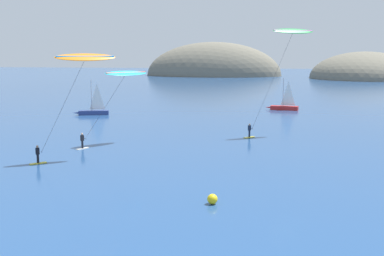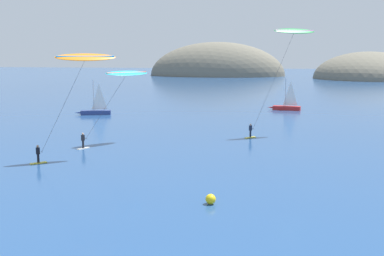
{
  "view_description": "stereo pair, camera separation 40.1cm",
  "coord_description": "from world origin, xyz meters",
  "px_view_note": "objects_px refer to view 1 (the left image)",
  "views": [
    {
      "loc": [
        1.81,
        -17.56,
        10.01
      ],
      "look_at": [
        -5.59,
        25.83,
        3.13
      ],
      "focal_mm": 45.0,
      "sensor_mm": 36.0,
      "label": 1
    },
    {
      "loc": [
        2.2,
        -17.49,
        10.01
      ],
      "look_at": [
        -5.59,
        25.83,
        3.13
      ],
      "focal_mm": 45.0,
      "sensor_mm": 36.0,
      "label": 2
    }
  ],
  "objects_px": {
    "sailboat_near": "(92,111)",
    "kitesurfer_cyan": "(123,78)",
    "marker_buoy": "(212,199)",
    "sailboat_far": "(283,106)",
    "kitesurfer_orange": "(81,66)",
    "kitesurfer_green": "(289,40)"
  },
  "relations": [
    {
      "from": "sailboat_near",
      "to": "kitesurfer_cyan",
      "type": "bearing_deg",
      "value": -61.03
    },
    {
      "from": "kitesurfer_cyan",
      "to": "marker_buoy",
      "type": "height_order",
      "value": "kitesurfer_cyan"
    },
    {
      "from": "sailboat_far",
      "to": "kitesurfer_orange",
      "type": "xyz_separation_m",
      "value": [
        -19.23,
        -44.23,
        8.19
      ]
    },
    {
      "from": "kitesurfer_green",
      "to": "kitesurfer_orange",
      "type": "xyz_separation_m",
      "value": [
        -19.26,
        -17.39,
        -2.68
      ]
    },
    {
      "from": "kitesurfer_cyan",
      "to": "kitesurfer_orange",
      "type": "height_order",
      "value": "kitesurfer_orange"
    },
    {
      "from": "sailboat_near",
      "to": "kitesurfer_green",
      "type": "relative_size",
      "value": 0.46
    },
    {
      "from": "sailboat_far",
      "to": "marker_buoy",
      "type": "relative_size",
      "value": 8.53
    },
    {
      "from": "kitesurfer_green",
      "to": "marker_buoy",
      "type": "bearing_deg",
      "value": -100.83
    },
    {
      "from": "sailboat_near",
      "to": "kitesurfer_orange",
      "type": "height_order",
      "value": "kitesurfer_orange"
    },
    {
      "from": "sailboat_near",
      "to": "marker_buoy",
      "type": "distance_m",
      "value": 50.35
    },
    {
      "from": "sailboat_far",
      "to": "kitesurfer_orange",
      "type": "height_order",
      "value": "kitesurfer_orange"
    },
    {
      "from": "kitesurfer_cyan",
      "to": "sailboat_near",
      "type": "bearing_deg",
      "value": 118.97
    },
    {
      "from": "sailboat_far",
      "to": "kitesurfer_cyan",
      "type": "xyz_separation_m",
      "value": [
        -18.06,
        -35.57,
        6.61
      ]
    },
    {
      "from": "sailboat_near",
      "to": "kitesurfer_orange",
      "type": "relative_size",
      "value": 0.59
    },
    {
      "from": "kitesurfer_green",
      "to": "kitesurfer_orange",
      "type": "height_order",
      "value": "kitesurfer_green"
    },
    {
      "from": "kitesurfer_orange",
      "to": "marker_buoy",
      "type": "distance_m",
      "value": 19.83
    },
    {
      "from": "sailboat_far",
      "to": "kitesurfer_green",
      "type": "relative_size",
      "value": 0.46
    },
    {
      "from": "sailboat_far",
      "to": "kitesurfer_orange",
      "type": "bearing_deg",
      "value": -113.49
    },
    {
      "from": "kitesurfer_green",
      "to": "kitesurfer_orange",
      "type": "relative_size",
      "value": 1.3
    },
    {
      "from": "sailboat_near",
      "to": "kitesurfer_cyan",
      "type": "relative_size",
      "value": 0.73
    },
    {
      "from": "sailboat_near",
      "to": "kitesurfer_cyan",
      "type": "xyz_separation_m",
      "value": [
        12.88,
        -23.27,
        6.61
      ]
    },
    {
      "from": "sailboat_near",
      "to": "kitesurfer_green",
      "type": "xyz_separation_m",
      "value": [
        30.97,
        -14.54,
        10.87
      ]
    }
  ]
}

